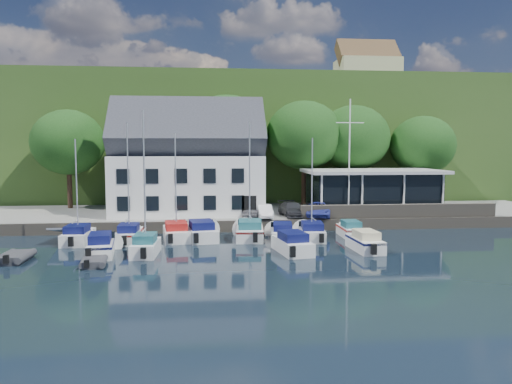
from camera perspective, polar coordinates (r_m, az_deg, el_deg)
ground at (r=32.90m, az=3.74°, el=-7.76°), size 180.00×180.00×0.00m
quay at (r=49.88m, az=0.43°, el=-2.70°), size 60.00×13.00×1.00m
quay_face at (r=43.50m, az=1.36°, el=-3.88°), size 60.00×0.30×1.00m
hillside at (r=93.77m, az=-2.50°, el=5.61°), size 160.00×75.00×16.00m
field_patch at (r=102.86m, az=1.75°, el=10.13°), size 50.00×30.00×0.30m
farmhouse at (r=88.88m, az=12.57°, el=13.34°), size 10.40×7.00×8.20m
harbor_building at (r=48.19m, az=-7.75°, el=2.76°), size 14.40×8.20×8.70m
club_pavilion at (r=50.52m, az=13.12°, el=0.17°), size 13.20×7.20×4.10m
seawall at (r=46.73m, az=16.07°, el=-2.09°), size 18.00×0.50×1.20m
gangway at (r=42.78m, az=-20.89°, el=-5.06°), size 1.20×6.00×1.40m
car_silver at (r=45.61m, az=-0.61°, el=-2.03°), size 1.95×3.81×1.24m
car_white at (r=44.78m, az=0.99°, el=-2.21°), size 1.30×3.60×1.18m
car_dgrey at (r=45.91m, az=4.15°, el=-1.96°), size 2.29×4.65×1.30m
car_blue at (r=45.77m, az=7.15°, el=-1.94°), size 2.62×4.39×1.41m
flagpole at (r=46.22m, az=10.62°, el=3.83°), size 2.56×0.20×10.66m
tree_0 at (r=54.95m, az=-20.62°, el=3.54°), size 7.44×7.44×10.16m
tree_1 at (r=54.17m, az=-12.98°, el=3.16°), size 6.67×6.67×9.11m
tree_2 at (r=52.96m, az=-3.32°, el=4.70°), size 8.64×8.64×11.80m
tree_3 at (r=54.50m, az=5.50°, el=4.44°), size 8.28×8.28×11.31m
tree_4 at (r=56.26m, az=11.04°, el=4.19°), size 7.98×7.98×10.90m
tree_5 at (r=58.12m, az=18.48°, el=3.47°), size 7.12×7.12×9.73m
boat_r1_0 at (r=40.19m, az=-19.83°, el=0.69°), size 2.07×5.82×8.85m
boat_r1_1 at (r=39.45m, az=-14.40°, el=0.78°), size 1.96×5.80×8.89m
boat_r1_2 at (r=39.63m, az=-9.16°, el=1.02°), size 2.89×6.51×9.05m
boat_r1_3 at (r=40.00m, az=-6.24°, el=-4.32°), size 3.23×6.90×1.55m
boat_r1_4 at (r=39.51m, az=-0.73°, el=1.36°), size 2.84×6.64×9.44m
boat_r1_5 at (r=39.80m, az=3.00°, el=-4.47°), size 2.66×6.37×1.37m
boat_r1_6 at (r=39.64m, az=6.41°, el=0.76°), size 2.80×6.30×8.64m
boat_r1_7 at (r=41.77m, az=10.72°, el=-4.11°), size 1.73×5.13×1.34m
boat_r2_0 at (r=35.83m, az=-17.30°, el=-5.67°), size 2.60×6.41×1.53m
boat_r2_1 at (r=34.49m, az=-12.63°, el=0.38°), size 2.03×5.42×9.10m
boat_r2_3 at (r=34.99m, az=4.16°, el=-5.71°), size 2.99×6.31×1.52m
boat_r2_4 at (r=36.41m, az=12.36°, el=-5.41°), size 2.05×5.83×1.48m
dinghy_0 at (r=35.95m, az=-25.84°, el=-6.57°), size 1.91×3.15×0.73m
dinghy_1 at (r=32.92m, az=-18.03°, el=-7.44°), size 1.93×2.88×0.63m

